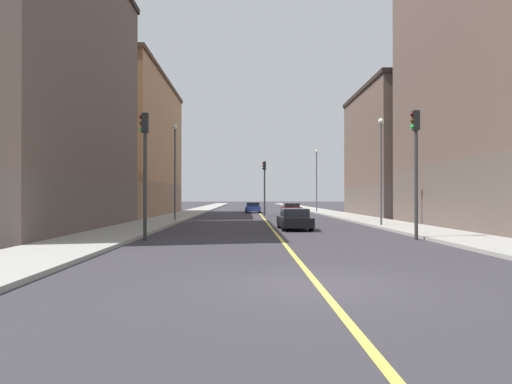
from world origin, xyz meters
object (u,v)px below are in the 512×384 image
(building_right_midblock, at_px, (129,146))
(building_right_corner, at_px, (30,87))
(car_black, at_px, (294,219))
(street_lamp_left_near, at_px, (381,160))
(traffic_light_median_far, at_px, (264,180))
(street_lamp_left_far, at_px, (317,175))
(building_left_near, at_px, (507,47))
(traffic_light_left_near, at_px, (416,156))
(car_blue, at_px, (253,208))
(traffic_light_right_near, at_px, (145,158))
(car_maroon, at_px, (291,209))
(building_left_mid, at_px, (400,153))
(street_lamp_right_near, at_px, (175,163))

(building_right_midblock, bearing_deg, building_right_corner, -90.00)
(car_black, bearing_deg, street_lamp_left_near, 22.48)
(traffic_light_median_far, xyz_separation_m, car_black, (0.98, -22.70, -3.11))
(car_black, bearing_deg, building_right_midblock, 123.23)
(building_right_midblock, height_order, street_lamp_left_far, building_right_midblock)
(building_left_near, bearing_deg, traffic_light_median_far, 121.19)
(traffic_light_left_near, xyz_separation_m, car_blue, (-7.00, 38.93, -3.21))
(traffic_light_right_near, bearing_deg, car_blue, 82.06)
(street_lamp_left_near, bearing_deg, building_left_near, -20.86)
(street_lamp_left_near, bearing_deg, traffic_light_left_near, -96.02)
(building_right_corner, relative_size, street_lamp_left_near, 2.93)
(street_lamp_left_far, xyz_separation_m, car_maroon, (-3.89, -7.80, -4.14))
(building_left_mid, height_order, car_black, building_left_mid)
(building_right_midblock, distance_m, street_lamp_right_near, 16.09)
(traffic_light_median_far, bearing_deg, car_black, -87.53)
(building_left_mid, bearing_deg, building_right_corner, -142.44)
(traffic_light_median_far, bearing_deg, building_left_mid, -6.99)
(building_left_near, height_order, traffic_light_median_far, building_left_near)
(building_right_corner, distance_m, traffic_light_median_far, 28.01)
(street_lamp_left_near, relative_size, car_black, 1.50)
(traffic_light_left_near, xyz_separation_m, traffic_light_median_far, (-5.88, 29.89, -0.13))
(street_lamp_right_near, xyz_separation_m, street_lamp_left_far, (14.43, 22.98, 0.11))
(car_maroon, bearing_deg, building_right_corner, -124.62)
(building_right_midblock, relative_size, street_lamp_left_far, 3.24)
(street_lamp_right_near, bearing_deg, traffic_light_median_far, 60.53)
(building_right_corner, distance_m, building_right_midblock, 24.45)
(building_left_mid, relative_size, street_lamp_left_far, 2.26)
(building_left_mid, relative_size, building_right_midblock, 0.70)
(traffic_light_right_near, bearing_deg, building_right_midblock, 104.46)
(building_left_mid, bearing_deg, car_maroon, 161.90)
(traffic_light_left_near, bearing_deg, car_black, 124.28)
(traffic_light_right_near, distance_m, car_maroon, 33.29)
(building_left_mid, distance_m, car_black, 25.34)
(street_lamp_left_far, distance_m, car_blue, 9.04)
(traffic_light_right_near, xyz_separation_m, street_lamp_left_far, (13.45, 39.54, 1.01))
(traffic_light_median_far, height_order, car_maroon, traffic_light_median_far)
(traffic_light_right_near, xyz_separation_m, car_blue, (5.43, 38.93, -3.12))
(traffic_light_right_near, xyz_separation_m, car_black, (7.53, 7.19, -3.15))
(building_left_near, xyz_separation_m, building_right_midblock, (-28.36, 23.83, -3.69))
(building_left_near, xyz_separation_m, building_right_corner, (-28.36, -0.60, -2.68))
(building_left_near, distance_m, street_lamp_right_near, 24.29)
(street_lamp_right_near, height_order, car_black, street_lamp_right_near)
(traffic_light_left_near, bearing_deg, building_right_corner, 162.60)
(traffic_light_right_near, xyz_separation_m, car_maroon, (9.55, 31.74, -3.12))
(building_left_mid, xyz_separation_m, building_right_corner, (-28.36, -21.81, 1.85))
(street_lamp_right_near, distance_m, car_blue, 23.61)
(car_black, xyz_separation_m, car_blue, (-2.10, 31.73, 0.03))
(building_left_near, xyz_separation_m, street_lamp_left_far, (-6.96, 32.55, -6.28))
(traffic_light_right_near, bearing_deg, building_left_near, 18.90)
(building_right_corner, bearing_deg, car_blue, 67.65)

